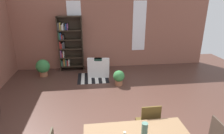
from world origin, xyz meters
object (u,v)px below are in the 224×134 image
(dining_chair_far_right, at_px, (148,123))
(potted_plant_by_shelf, at_px, (43,67))
(vase_on_table, at_px, (144,131))
(armchair_white, at_px, (99,68))
(potted_plant_corner, at_px, (119,77))
(bookshelf_tall, at_px, (69,44))

(dining_chair_far_right, height_order, potted_plant_by_shelf, dining_chair_far_right)
(vase_on_table, height_order, potted_plant_by_shelf, vase_on_table)
(vase_on_table, relative_size, armchair_white, 0.30)
(dining_chair_far_right, bearing_deg, potted_plant_corner, 92.67)
(bookshelf_tall, bearing_deg, vase_on_table, -73.17)
(dining_chair_far_right, xyz_separation_m, potted_plant_by_shelf, (-2.88, 4.04, -0.15))
(bookshelf_tall, xyz_separation_m, potted_plant_corner, (1.78, -1.74, -0.81))
(dining_chair_far_right, distance_m, armchair_white, 4.02)
(armchair_white, xyz_separation_m, potted_plant_by_shelf, (-2.13, 0.10, 0.09))
(dining_chair_far_right, distance_m, potted_plant_by_shelf, 4.97)
(bookshelf_tall, height_order, potted_plant_corner, bookshelf_tall)
(dining_chair_far_right, relative_size, armchair_white, 1.06)
(vase_on_table, xyz_separation_m, potted_plant_by_shelf, (-2.58, 4.73, -0.53))
(potted_plant_by_shelf, bearing_deg, bookshelf_tall, 31.57)
(dining_chair_far_right, relative_size, potted_plant_by_shelf, 1.44)
(potted_plant_corner, bearing_deg, vase_on_table, -92.66)
(dining_chair_far_right, distance_m, bookshelf_tall, 5.05)
(potted_plant_corner, bearing_deg, dining_chair_far_right, -87.33)
(vase_on_table, bearing_deg, potted_plant_corner, 87.34)
(bookshelf_tall, distance_m, potted_plant_corner, 2.62)
(dining_chair_far_right, relative_size, bookshelf_tall, 0.43)
(vase_on_table, relative_size, dining_chair_far_right, 0.29)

